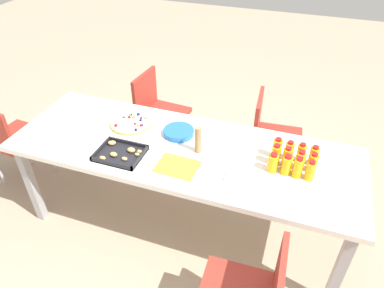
# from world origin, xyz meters

# --- Properties ---
(ground_plane) EXTENTS (12.00, 12.00, 0.00)m
(ground_plane) POSITION_xyz_m (0.00, 0.00, 0.00)
(ground_plane) COLOR tan
(party_table) EXTENTS (2.37, 0.81, 0.76)m
(party_table) POSITION_xyz_m (0.00, 0.00, 0.69)
(party_table) COLOR silver
(party_table) RESTS_ON ground_plane
(chair_end) EXTENTS (0.43, 0.43, 0.83)m
(chair_end) POSITION_xyz_m (1.52, 0.04, 0.50)
(chair_end) COLOR maroon
(chair_end) RESTS_ON ground_plane
(chair_near_left) EXTENTS (0.43, 0.43, 0.83)m
(chair_near_left) POSITION_xyz_m (-0.50, -0.75, 0.50)
(chair_near_left) COLOR maroon
(chair_near_left) RESTS_ON ground_plane
(chair_near_right) EXTENTS (0.43, 0.43, 0.83)m
(chair_near_right) POSITION_xyz_m (0.56, -0.79, 0.50)
(chair_near_right) COLOR maroon
(chair_near_right) RESTS_ON ground_plane
(juice_bottle_0) EXTENTS (0.06, 0.06, 0.14)m
(juice_bottle_0) POSITION_xyz_m (-0.84, -0.11, 0.82)
(juice_bottle_0) COLOR #FAAE14
(juice_bottle_0) RESTS_ON party_table
(juice_bottle_1) EXTENTS (0.05, 0.05, 0.14)m
(juice_bottle_1) POSITION_xyz_m (-0.76, -0.12, 0.82)
(juice_bottle_1) COLOR #F8AB14
(juice_bottle_1) RESTS_ON party_table
(juice_bottle_2) EXTENTS (0.05, 0.05, 0.14)m
(juice_bottle_2) POSITION_xyz_m (-0.68, -0.12, 0.82)
(juice_bottle_2) COLOR #F9AF14
(juice_bottle_2) RESTS_ON party_table
(juice_bottle_3) EXTENTS (0.06, 0.06, 0.15)m
(juice_bottle_3) POSITION_xyz_m (-0.61, -0.11, 0.83)
(juice_bottle_3) COLOR #FAAE14
(juice_bottle_3) RESTS_ON party_table
(juice_bottle_4) EXTENTS (0.05, 0.05, 0.14)m
(juice_bottle_4) POSITION_xyz_m (-0.84, -0.04, 0.82)
(juice_bottle_4) COLOR #F9AE14
(juice_bottle_4) RESTS_ON party_table
(juice_bottle_5) EXTENTS (0.06, 0.06, 0.14)m
(juice_bottle_5) POSITION_xyz_m (-0.76, -0.04, 0.82)
(juice_bottle_5) COLOR #F9AF14
(juice_bottle_5) RESTS_ON party_table
(juice_bottle_6) EXTENTS (0.05, 0.05, 0.15)m
(juice_bottle_6) POSITION_xyz_m (-0.68, -0.03, 0.83)
(juice_bottle_6) COLOR #F9AB14
(juice_bottle_6) RESTS_ON party_table
(juice_bottle_7) EXTENTS (0.06, 0.06, 0.15)m
(juice_bottle_7) POSITION_xyz_m (-0.61, -0.04, 0.83)
(juice_bottle_7) COLOR #FAAD14
(juice_bottle_7) RESTS_ON party_table
(juice_bottle_8) EXTENTS (0.06, 0.06, 0.14)m
(juice_bottle_8) POSITION_xyz_m (-0.83, 0.04, 0.82)
(juice_bottle_8) COLOR #F8AB14
(juice_bottle_8) RESTS_ON party_table
(juice_bottle_9) EXTENTS (0.06, 0.06, 0.14)m
(juice_bottle_9) POSITION_xyz_m (-0.76, 0.04, 0.82)
(juice_bottle_9) COLOR #FAAE14
(juice_bottle_9) RESTS_ON party_table
(juice_bottle_10) EXTENTS (0.06, 0.06, 0.14)m
(juice_bottle_10) POSITION_xyz_m (-0.69, 0.03, 0.82)
(juice_bottle_10) COLOR #FAAF14
(juice_bottle_10) RESTS_ON party_table
(juice_bottle_11) EXTENTS (0.06, 0.06, 0.13)m
(juice_bottle_11) POSITION_xyz_m (-0.61, 0.04, 0.82)
(juice_bottle_11) COLOR #FAAD14
(juice_bottle_11) RESTS_ON party_table
(fruit_pizza) EXTENTS (0.30, 0.30, 0.05)m
(fruit_pizza) POSITION_xyz_m (0.46, -0.14, 0.77)
(fruit_pizza) COLOR tan
(fruit_pizza) RESTS_ON party_table
(snack_tray) EXTENTS (0.30, 0.25, 0.04)m
(snack_tray) POSITION_xyz_m (0.36, 0.21, 0.77)
(snack_tray) COLOR black
(snack_tray) RESTS_ON party_table
(plate_stack) EXTENTS (0.22, 0.22, 0.04)m
(plate_stack) POSITION_xyz_m (0.08, -0.14, 0.78)
(plate_stack) COLOR blue
(plate_stack) RESTS_ON party_table
(napkin_stack) EXTENTS (0.15, 0.15, 0.02)m
(napkin_stack) POSITION_xyz_m (-0.43, 0.15, 0.77)
(napkin_stack) COLOR white
(napkin_stack) RESTS_ON party_table
(cardboard_tube) EXTENTS (0.04, 0.04, 0.19)m
(cardboard_tube) POSITION_xyz_m (-0.11, 0.01, 0.85)
(cardboard_tube) COLOR #9E7A56
(cardboard_tube) RESTS_ON party_table
(paper_folder) EXTENTS (0.27, 0.21, 0.01)m
(paper_folder) POSITION_xyz_m (-0.04, 0.20, 0.76)
(paper_folder) COLOR yellow
(paper_folder) RESTS_ON party_table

